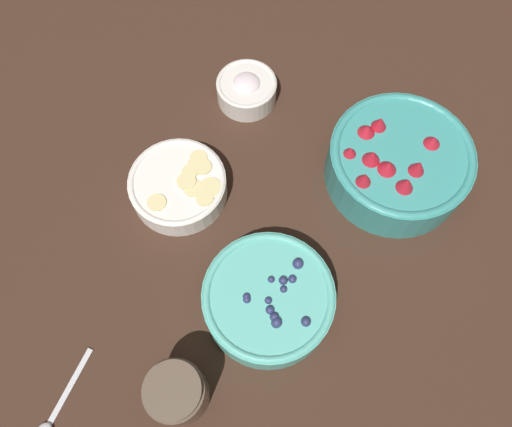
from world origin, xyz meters
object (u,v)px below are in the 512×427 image
bowl_bananas (179,185)px  bowl_cream (247,89)px  bowl_blueberries (268,299)px  jar_chocolate (178,393)px  bowl_strawberries (398,162)px

bowl_bananas → bowl_cream: bowl_cream is taller
bowl_blueberries → bowl_cream: size_ratio=1.79×
bowl_bananas → jar_chocolate: size_ratio=1.64×
bowl_blueberries → jar_chocolate: bearing=-32.5°
bowl_strawberries → bowl_blueberries: size_ratio=1.20×
bowl_cream → jar_chocolate: bearing=1.3°
bowl_strawberries → bowl_cream: bearing=-112.1°
jar_chocolate → bowl_cream: bearing=-178.7°
bowl_blueberries → bowl_bananas: bowl_blueberries is taller
bowl_blueberries → bowl_cream: 0.37m
bowl_strawberries → bowl_cream: size_ratio=2.15×
bowl_strawberries → bowl_blueberries: (0.25, -0.16, -0.01)m
bowl_bananas → jar_chocolate: jar_chocolate is taller
bowl_blueberries → jar_chocolate: size_ratio=1.99×
bowl_strawberries → bowl_bananas: bowl_strawberries is taller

